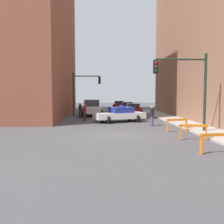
{
  "coord_description": "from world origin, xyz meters",
  "views": [
    {
      "loc": [
        -1.27,
        -16.07,
        2.61
      ],
      "look_at": [
        -0.13,
        5.69,
        1.04
      ],
      "focal_mm": 40.0,
      "sensor_mm": 36.0,
      "label": 1
    }
  ],
  "objects_px": {
    "traffic_light_far": "(82,88)",
    "barrier_back": "(177,123)",
    "barrier_front": "(216,140)",
    "barrier_mid": "(193,129)",
    "traffic_light_near": "(188,80)",
    "pedestrian_sidewalk": "(152,116)",
    "pedestrian_corner": "(80,110)",
    "parked_car_far": "(119,104)",
    "white_truck": "(92,108)",
    "parked_car_near": "(133,108)",
    "pedestrian_crossing": "(85,112)",
    "police_car": "(120,114)",
    "parked_car_mid": "(127,106)"
  },
  "relations": [
    {
      "from": "traffic_light_near",
      "to": "pedestrian_sidewalk",
      "type": "distance_m",
      "value": 4.72
    },
    {
      "from": "barrier_front",
      "to": "white_truck",
      "type": "bearing_deg",
      "value": 106.87
    },
    {
      "from": "traffic_light_near",
      "to": "pedestrian_crossing",
      "type": "distance_m",
      "value": 11.04
    },
    {
      "from": "traffic_light_near",
      "to": "white_truck",
      "type": "distance_m",
      "value": 15.72
    },
    {
      "from": "barrier_front",
      "to": "barrier_back",
      "type": "height_order",
      "value": "same"
    },
    {
      "from": "pedestrian_corner",
      "to": "barrier_mid",
      "type": "height_order",
      "value": "pedestrian_corner"
    },
    {
      "from": "pedestrian_corner",
      "to": "barrier_front",
      "type": "height_order",
      "value": "pedestrian_corner"
    },
    {
      "from": "pedestrian_sidewalk",
      "to": "barrier_mid",
      "type": "bearing_deg",
      "value": -9.37
    },
    {
      "from": "parked_car_near",
      "to": "barrier_front",
      "type": "xyz_separation_m",
      "value": [
        0.49,
        -23.45,
        -0.06
      ]
    },
    {
      "from": "barrier_front",
      "to": "police_car",
      "type": "bearing_deg",
      "value": 104.29
    },
    {
      "from": "white_truck",
      "to": "pedestrian_sidewalk",
      "type": "distance_m",
      "value": 11.61
    },
    {
      "from": "parked_car_near",
      "to": "pedestrian_corner",
      "type": "xyz_separation_m",
      "value": [
        -6.66,
        -7.18,
        0.19
      ]
    },
    {
      "from": "traffic_light_near",
      "to": "barrier_mid",
      "type": "height_order",
      "value": "traffic_light_near"
    },
    {
      "from": "barrier_front",
      "to": "traffic_light_near",
      "type": "bearing_deg",
      "value": 81.78
    },
    {
      "from": "traffic_light_near",
      "to": "parked_car_near",
      "type": "distance_m",
      "value": 17.76
    },
    {
      "from": "barrier_front",
      "to": "barrier_mid",
      "type": "xyz_separation_m",
      "value": [
        0.19,
        3.15,
        0.0
      ]
    },
    {
      "from": "traffic_light_near",
      "to": "parked_car_near",
      "type": "relative_size",
      "value": 1.2
    },
    {
      "from": "pedestrian_corner",
      "to": "barrier_mid",
      "type": "relative_size",
      "value": 1.04
    },
    {
      "from": "pedestrian_crossing",
      "to": "barrier_back",
      "type": "height_order",
      "value": "pedestrian_crossing"
    },
    {
      "from": "police_car",
      "to": "parked_car_mid",
      "type": "xyz_separation_m",
      "value": [
        2.64,
        17.36,
        -0.05
      ]
    },
    {
      "from": "white_truck",
      "to": "pedestrian_corner",
      "type": "relative_size",
      "value": 3.3
    },
    {
      "from": "police_car",
      "to": "barrier_mid",
      "type": "height_order",
      "value": "police_car"
    },
    {
      "from": "parked_car_near",
      "to": "barrier_front",
      "type": "height_order",
      "value": "parked_car_near"
    },
    {
      "from": "parked_car_far",
      "to": "barrier_back",
      "type": "xyz_separation_m",
      "value": [
        1.65,
        -30.35,
        -0.06
      ]
    },
    {
      "from": "traffic_light_far",
      "to": "barrier_back",
      "type": "bearing_deg",
      "value": -61.75
    },
    {
      "from": "pedestrian_corner",
      "to": "traffic_light_near",
      "type": "bearing_deg",
      "value": -11.15
    },
    {
      "from": "traffic_light_near",
      "to": "pedestrian_crossing",
      "type": "bearing_deg",
      "value": 133.75
    },
    {
      "from": "traffic_light_near",
      "to": "parked_car_far",
      "type": "distance_m",
      "value": 30.95
    },
    {
      "from": "pedestrian_corner",
      "to": "pedestrian_sidewalk",
      "type": "height_order",
      "value": "same"
    },
    {
      "from": "barrier_mid",
      "to": "barrier_back",
      "type": "relative_size",
      "value": 1.0
    },
    {
      "from": "white_truck",
      "to": "parked_car_mid",
      "type": "bearing_deg",
      "value": 58.9
    },
    {
      "from": "police_car",
      "to": "pedestrian_crossing",
      "type": "bearing_deg",
      "value": 51.2
    },
    {
      "from": "traffic_light_near",
      "to": "barrier_back",
      "type": "height_order",
      "value": "traffic_light_near"
    },
    {
      "from": "traffic_light_near",
      "to": "parked_car_far",
      "type": "xyz_separation_m",
      "value": [
        -2.24,
        30.74,
        -2.86
      ]
    },
    {
      "from": "traffic_light_near",
      "to": "barrier_back",
      "type": "xyz_separation_m",
      "value": [
        -0.58,
        0.39,
        -2.91
      ]
    },
    {
      "from": "parked_car_mid",
      "to": "pedestrian_sidewalk",
      "type": "relative_size",
      "value": 2.6
    },
    {
      "from": "parked_car_far",
      "to": "traffic_light_near",
      "type": "bearing_deg",
      "value": -84.26
    },
    {
      "from": "parked_car_near",
      "to": "barrier_front",
      "type": "distance_m",
      "value": 23.46
    },
    {
      "from": "parked_car_far",
      "to": "pedestrian_crossing",
      "type": "bearing_deg",
      "value": -101.09
    },
    {
      "from": "police_car",
      "to": "parked_car_far",
      "type": "xyz_separation_m",
      "value": [
        1.82,
        24.17,
        -0.05
      ]
    },
    {
      "from": "police_car",
      "to": "pedestrian_sidewalk",
      "type": "height_order",
      "value": "pedestrian_sidewalk"
    },
    {
      "from": "white_truck",
      "to": "traffic_light_far",
      "type": "bearing_deg",
      "value": 160.2
    },
    {
      "from": "police_car",
      "to": "barrier_front",
      "type": "relative_size",
      "value": 3.18
    },
    {
      "from": "traffic_light_near",
      "to": "barrier_back",
      "type": "bearing_deg",
      "value": 146.38
    },
    {
      "from": "police_car",
      "to": "parked_car_far",
      "type": "relative_size",
      "value": 1.16
    },
    {
      "from": "parked_car_near",
      "to": "barrier_back",
      "type": "bearing_deg",
      "value": -88.22
    },
    {
      "from": "police_car",
      "to": "parked_car_mid",
      "type": "distance_m",
      "value": 17.56
    },
    {
      "from": "traffic_light_near",
      "to": "parked_car_mid",
      "type": "bearing_deg",
      "value": 93.38
    },
    {
      "from": "pedestrian_corner",
      "to": "barrier_front",
      "type": "relative_size",
      "value": 1.05
    },
    {
      "from": "barrier_front",
      "to": "barrier_mid",
      "type": "relative_size",
      "value": 1.0
    }
  ]
}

